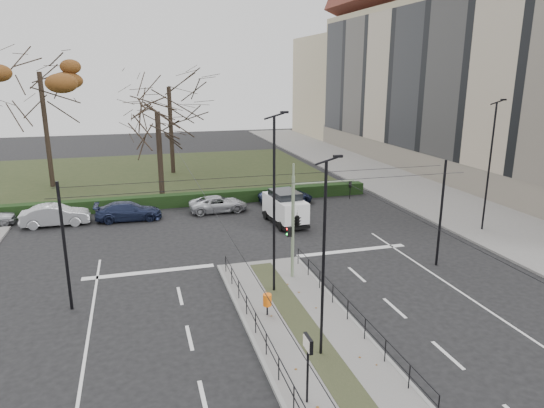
% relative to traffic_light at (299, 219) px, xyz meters
% --- Properties ---
extents(ground, '(140.00, 140.00, 0.00)m').
position_rel_traffic_light_xyz_m(ground, '(-1.50, -2.43, -3.27)').
color(ground, black).
rests_on(ground, ground).
extents(median_island, '(4.40, 15.00, 0.14)m').
position_rel_traffic_light_xyz_m(median_island, '(-1.50, -4.93, -3.20)').
color(median_island, slate).
rests_on(median_island, ground).
extents(sidewalk_east, '(8.00, 90.00, 0.14)m').
position_rel_traffic_light_xyz_m(sidewalk_east, '(16.50, 19.57, -3.20)').
color(sidewalk_east, slate).
rests_on(sidewalk_east, ground).
extents(park, '(38.00, 26.00, 0.10)m').
position_rel_traffic_light_xyz_m(park, '(-7.50, 29.57, -3.22)').
color(park, '#253018').
rests_on(park, ground).
extents(hedge, '(38.00, 1.00, 1.00)m').
position_rel_traffic_light_xyz_m(hedge, '(-7.50, 16.17, -2.77)').
color(hedge, black).
rests_on(hedge, ground).
extents(apartment_block, '(13.09, 52.10, 21.64)m').
position_rel_traffic_light_xyz_m(apartment_block, '(26.46, 21.54, 7.12)').
color(apartment_block, '#C4B38E').
rests_on(apartment_block, ground).
extents(median_railing, '(4.14, 13.24, 0.92)m').
position_rel_traffic_light_xyz_m(median_railing, '(-1.50, -5.03, -2.30)').
color(median_railing, black).
rests_on(median_railing, median_island).
extents(catenary, '(20.00, 34.00, 6.00)m').
position_rel_traffic_light_xyz_m(catenary, '(-1.50, -0.81, 0.15)').
color(catenary, black).
rests_on(catenary, ground).
extents(traffic_light, '(3.69, 2.07, 5.39)m').
position_rel_traffic_light_xyz_m(traffic_light, '(0.00, 0.00, 0.00)').
color(traffic_light, gray).
rests_on(traffic_light, median_island).
extents(litter_bin, '(0.38, 0.38, 0.99)m').
position_rel_traffic_light_xyz_m(litter_bin, '(-2.69, -3.69, -2.43)').
color(litter_bin, black).
rests_on(litter_bin, median_island).
extents(info_panel, '(0.14, 0.62, 2.38)m').
position_rel_traffic_light_xyz_m(info_panel, '(-3.01, -9.69, -1.27)').
color(info_panel, black).
rests_on(info_panel, median_island).
extents(streetlamp_median_near, '(0.64, 0.13, 7.62)m').
position_rel_traffic_light_xyz_m(streetlamp_median_near, '(-1.52, -7.19, 0.74)').
color(streetlamp_median_near, black).
rests_on(streetlamp_median_near, median_island).
extents(streetlamp_median_far, '(0.73, 0.15, 8.68)m').
position_rel_traffic_light_xyz_m(streetlamp_median_far, '(-1.69, -1.37, 1.28)').
color(streetlamp_median_far, black).
rests_on(streetlamp_median_far, median_island).
extents(streetlamp_sidewalk, '(0.73, 0.15, 8.72)m').
position_rel_traffic_light_xyz_m(streetlamp_sidewalk, '(14.69, 4.00, 1.30)').
color(streetlamp_sidewalk, black).
rests_on(streetlamp_sidewalk, sidewalk_east).
extents(parked_car_second, '(4.64, 1.72, 1.51)m').
position_rel_traffic_light_xyz_m(parked_car_second, '(-13.53, 13.36, -2.52)').
color(parked_car_second, '#B9BBC1').
rests_on(parked_car_second, ground).
extents(parked_car_third, '(4.78, 2.05, 1.37)m').
position_rel_traffic_light_xyz_m(parked_car_third, '(-8.57, 13.28, -2.59)').
color(parked_car_third, '#1D2544').
rests_on(parked_car_third, ground).
extents(parked_car_fourth, '(4.55, 2.21, 1.25)m').
position_rel_traffic_light_xyz_m(parked_car_fourth, '(-1.85, 13.69, -2.65)').
color(parked_car_fourth, '#B9BBC1').
rests_on(parked_car_fourth, ground).
extents(white_van, '(2.37, 4.64, 2.40)m').
position_rel_traffic_light_xyz_m(white_van, '(2.21, 9.33, -2.02)').
color(white_van, white).
rests_on(white_van, ground).
extents(rust_tree, '(9.03, 9.03, 13.76)m').
position_rel_traffic_light_xyz_m(rust_tree, '(-15.48, 26.17, 7.27)').
color(rust_tree, black).
rests_on(rust_tree, park).
extents(bare_tree_center, '(9.24, 9.24, 11.94)m').
position_rel_traffic_light_xyz_m(bare_tree_center, '(-3.98, 29.78, 5.16)').
color(bare_tree_center, black).
rests_on(bare_tree_center, park).
extents(bare_tree_near, '(5.90, 5.90, 9.75)m').
position_rel_traffic_light_xyz_m(bare_tree_near, '(-5.83, 18.49, 3.62)').
color(bare_tree_near, black).
rests_on(bare_tree_near, park).
extents(parked_car_fifth, '(4.55, 2.25, 1.24)m').
position_rel_traffic_light_xyz_m(parked_car_fifth, '(3.93, 14.59, -2.65)').
color(parked_car_fifth, '#1D2544').
rests_on(parked_car_fifth, ground).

